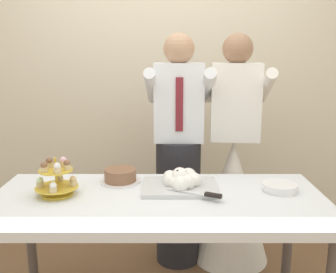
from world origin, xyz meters
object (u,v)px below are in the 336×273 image
(dessert_table, at_px, (157,211))
(person_bride, at_px, (231,184))
(main_cake_tray, at_px, (180,182))
(plate_stack, at_px, (279,187))
(cupcake_stand, at_px, (55,180))
(person_groom, at_px, (177,164))
(round_cake, at_px, (119,176))

(dessert_table, xyz_separation_m, person_bride, (0.53, 0.74, -0.12))
(main_cake_tray, bearing_deg, dessert_table, -134.30)
(plate_stack, bearing_deg, cupcake_stand, -177.14)
(dessert_table, xyz_separation_m, person_groom, (0.13, 0.71, 0.05))
(cupcake_stand, bearing_deg, person_bride, 33.27)
(cupcake_stand, relative_size, plate_stack, 1.18)
(cupcake_stand, height_order, person_groom, person_groom)
(main_cake_tray, distance_m, round_cake, 0.37)
(cupcake_stand, relative_size, round_cake, 0.96)
(cupcake_stand, distance_m, person_groom, 0.96)
(main_cake_tray, distance_m, plate_stack, 0.55)
(cupcake_stand, xyz_separation_m, main_cake_tray, (0.67, 0.09, -0.05))
(person_bride, bearing_deg, person_groom, -175.95)
(plate_stack, height_order, person_bride, person_bride)
(dessert_table, distance_m, cupcake_stand, 0.57)
(dessert_table, distance_m, main_cake_tray, 0.22)
(dessert_table, height_order, person_bride, person_bride)
(main_cake_tray, bearing_deg, plate_stack, -3.41)
(main_cake_tray, xyz_separation_m, person_bride, (0.40, 0.61, -0.24))
(main_cake_tray, bearing_deg, person_groom, 90.05)
(dessert_table, bearing_deg, cupcake_stand, 175.90)
(person_groom, xyz_separation_m, person_bride, (0.40, 0.03, -0.16))
(cupcake_stand, bearing_deg, main_cake_tray, 7.95)
(person_bride, bearing_deg, round_cake, -146.62)
(dessert_table, distance_m, person_groom, 0.73)
(cupcake_stand, bearing_deg, dessert_table, -4.10)
(main_cake_tray, relative_size, person_bride, 0.25)
(round_cake, xyz_separation_m, person_groom, (0.36, 0.47, -0.07))
(round_cake, bearing_deg, plate_stack, -9.02)
(person_groom, bearing_deg, dessert_table, -100.26)
(dessert_table, relative_size, main_cake_tray, 4.27)
(plate_stack, relative_size, round_cake, 0.81)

